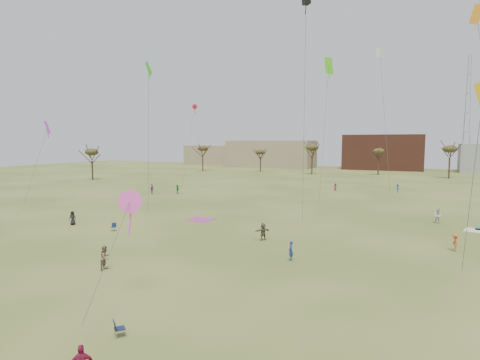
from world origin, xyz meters
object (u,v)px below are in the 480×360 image
at_px(camp_chair_left, 114,229).
at_px(radio_tower, 467,113).
at_px(flyer_near_right, 291,251).
at_px(camp_chair_center, 119,332).

xyz_separation_m(camp_chair_left, radio_tower, (42.15, 119.48, 18.95)).
height_order(flyer_near_right, camp_chair_left, flyer_near_right).
bearing_deg(camp_chair_left, camp_chair_center, -72.90).
height_order(camp_chair_left, radio_tower, radio_tower).
xyz_separation_m(flyer_near_right, camp_chair_left, (-20.77, 2.20, -0.55)).
relative_size(flyer_near_right, radio_tower, 0.04).
height_order(camp_chair_left, camp_chair_center, same).
xyz_separation_m(camp_chair_left, camp_chair_center, (16.96, -18.07, 0.00)).
bearing_deg(camp_chair_left, flyer_near_right, -32.14).
relative_size(camp_chair_left, radio_tower, 0.02).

